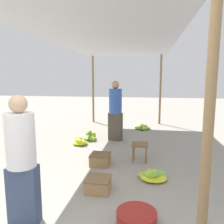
% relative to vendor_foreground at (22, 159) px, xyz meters
% --- Properties ---
extents(canopy_post_front_right, '(0.08, 0.08, 2.68)m').
position_rel_vendor_foreground_xyz_m(canopy_post_front_right, '(1.91, -0.54, 0.52)').
color(canopy_post_front_right, olive).
rests_on(canopy_post_front_right, ground).
extents(canopy_post_back_left, '(0.08, 0.08, 2.68)m').
position_rel_vendor_foreground_xyz_m(canopy_post_back_left, '(-0.78, 6.45, 0.52)').
color(canopy_post_back_left, olive).
rests_on(canopy_post_back_left, ground).
extents(canopy_post_back_right, '(0.08, 0.08, 2.68)m').
position_rel_vendor_foreground_xyz_m(canopy_post_back_right, '(1.91, 6.45, 0.52)').
color(canopy_post_back_right, olive).
rests_on(canopy_post_back_right, ground).
extents(canopy_tarp, '(3.09, 7.39, 0.04)m').
position_rel_vendor_foreground_xyz_m(canopy_tarp, '(0.56, 2.95, 1.88)').
color(canopy_tarp, '#B2B2B7').
rests_on(canopy_tarp, canopy_post_front_left).
extents(vendor_foreground, '(0.37, 0.36, 1.58)m').
position_rel_vendor_foreground_xyz_m(vendor_foreground, '(0.00, 0.00, 0.00)').
color(vendor_foreground, '#384766').
rests_on(vendor_foreground, ground).
extents(stool, '(0.34, 0.34, 0.39)m').
position_rel_vendor_foreground_xyz_m(stool, '(1.30, 2.31, -0.50)').
color(stool, brown).
rests_on(stool, ground).
extents(basin_black, '(0.49, 0.49, 0.18)m').
position_rel_vendor_foreground_xyz_m(basin_black, '(1.35, 0.17, -0.73)').
color(basin_black, maroon).
rests_on(basin_black, ground).
extents(banana_pile_left_0, '(0.44, 0.40, 0.22)m').
position_rel_vendor_foreground_xyz_m(banana_pile_left_0, '(-0.33, 3.21, -0.73)').
color(banana_pile_left_0, '#97C131').
rests_on(banana_pile_left_0, ground).
extents(banana_pile_left_1, '(0.43, 0.49, 0.29)m').
position_rel_vendor_foreground_xyz_m(banana_pile_left_1, '(-0.19, 3.74, -0.70)').
color(banana_pile_left_1, yellow).
rests_on(banana_pile_left_1, ground).
extents(banana_pile_right_0, '(0.55, 0.44, 0.19)m').
position_rel_vendor_foreground_xyz_m(banana_pile_right_0, '(1.56, 1.45, -0.74)').
color(banana_pile_right_0, yellow).
rests_on(banana_pile_right_0, ground).
extents(banana_pile_right_1, '(0.56, 0.72, 0.18)m').
position_rel_vendor_foreground_xyz_m(banana_pile_right_1, '(1.28, 5.40, -0.75)').
color(banana_pile_right_1, '#90BE32').
rests_on(banana_pile_right_1, ground).
extents(crate_near, '(0.38, 0.38, 0.22)m').
position_rel_vendor_foreground_xyz_m(crate_near, '(0.71, 0.91, -0.71)').
color(crate_near, '#9E7A4C').
rests_on(crate_near, ground).
extents(crate_mid, '(0.40, 0.40, 0.23)m').
position_rel_vendor_foreground_xyz_m(crate_mid, '(0.50, 1.97, -0.71)').
color(crate_mid, olive).
rests_on(crate_mid, ground).
extents(shopper_walking_mid, '(0.45, 0.45, 1.71)m').
position_rel_vendor_foreground_xyz_m(shopper_walking_mid, '(0.53, 3.86, 0.07)').
color(shopper_walking_mid, '#4C4238').
rests_on(shopper_walking_mid, ground).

